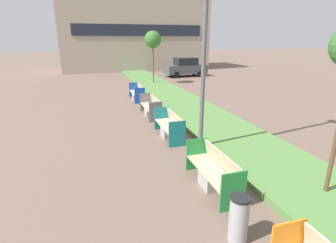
{
  "coord_description": "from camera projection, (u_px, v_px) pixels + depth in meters",
  "views": [
    {
      "loc": [
        -1.9,
        1.78,
        3.65
      ],
      "look_at": [
        0.9,
        10.99,
        0.6
      ],
      "focal_mm": 28.0,
      "sensor_mm": 36.0,
      "label": 1
    }
  ],
  "objects": [
    {
      "name": "bench_grey_frame",
      "position": [
        151.0,
        109.0,
        12.88
      ],
      "size": [
        0.65,
        2.12,
        0.94
      ],
      "color": "#9E9B96",
      "rests_on": "ground"
    },
    {
      "name": "bench_blue_frame",
      "position": [
        137.0,
        94.0,
        16.27
      ],
      "size": [
        0.65,
        2.06,
        0.94
      ],
      "color": "#9E9B96",
      "rests_on": "ground"
    },
    {
      "name": "bench_teal_frame",
      "position": [
        170.0,
        128.0,
        10.1
      ],
      "size": [
        0.65,
        2.06,
        0.94
      ],
      "color": "#9E9B96",
      "rests_on": "ground"
    },
    {
      "name": "building_backdrop",
      "position": [
        134.0,
        35.0,
        32.39
      ],
      "size": [
        17.08,
        7.52,
        8.28
      ],
      "color": "tan",
      "rests_on": "ground"
    },
    {
      "name": "parked_car_distant",
      "position": [
        186.0,
        67.0,
        26.37
      ],
      "size": [
        4.31,
        2.05,
        1.86
      ],
      "rotation": [
        0.0,
        0.0,
        0.07
      ],
      "color": "#474C51",
      "rests_on": "ground"
    },
    {
      "name": "bench_green_frame",
      "position": [
        213.0,
        174.0,
        6.67
      ],
      "size": [
        0.65,
        2.09,
        0.94
      ],
      "color": "#9E9B96",
      "rests_on": "ground"
    },
    {
      "name": "planter_grass_strip",
      "position": [
        210.0,
        121.0,
        11.81
      ],
      "size": [
        2.8,
        120.0,
        0.18
      ],
      "color": "#568442",
      "rests_on": "ground"
    },
    {
      "name": "litter_bin",
      "position": [
        239.0,
        219.0,
        4.84
      ],
      "size": [
        0.38,
        0.38,
        0.94
      ],
      "color": "#9EA0A5",
      "rests_on": "ground"
    },
    {
      "name": "street_lamp_post",
      "position": [
        206.0,
        1.0,
        7.55
      ],
      "size": [
        0.24,
        0.44,
        8.57
      ],
      "color": "#56595B",
      "rests_on": "ground"
    },
    {
      "name": "sapling_tree_far",
      "position": [
        153.0,
        40.0,
        20.86
      ],
      "size": [
        1.34,
        1.34,
        4.27
      ],
      "color": "brown",
      "rests_on": "ground"
    }
  ]
}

